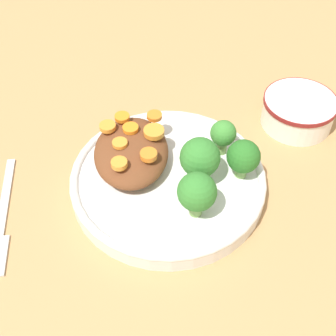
% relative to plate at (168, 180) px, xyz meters
% --- Properties ---
extents(ground_plane, '(4.00, 4.00, 0.00)m').
position_rel_plate_xyz_m(ground_plane, '(0.00, 0.00, -0.01)').
color(ground_plane, tan).
extents(plate, '(0.24, 0.24, 0.03)m').
position_rel_plate_xyz_m(plate, '(0.00, 0.00, 0.00)').
color(plate, silver).
rests_on(plate, ground_plane).
extents(dip_bowl, '(0.10, 0.10, 0.04)m').
position_rel_plate_xyz_m(dip_bowl, '(-0.11, 0.18, 0.01)').
color(dip_bowl, white).
rests_on(dip_bowl, ground_plane).
extents(stew_mound, '(0.12, 0.09, 0.03)m').
position_rel_plate_xyz_m(stew_mound, '(-0.03, -0.04, 0.02)').
color(stew_mound, brown).
rests_on(stew_mound, plate).
extents(broccoli_floret_0, '(0.04, 0.04, 0.06)m').
position_rel_plate_xyz_m(broccoli_floret_0, '(0.06, 0.03, 0.04)').
color(broccoli_floret_0, '#759E51').
rests_on(broccoli_floret_0, plate).
extents(broccoli_floret_1, '(0.04, 0.04, 0.05)m').
position_rel_plate_xyz_m(broccoli_floret_1, '(-0.00, 0.09, 0.04)').
color(broccoli_floret_1, '#759E51').
rests_on(broccoli_floret_1, plate).
extents(broccoli_floret_2, '(0.03, 0.03, 0.05)m').
position_rel_plate_xyz_m(broccoli_floret_2, '(-0.04, 0.07, 0.04)').
color(broccoli_floret_2, '#759E51').
rests_on(broccoli_floret_2, plate).
extents(broccoli_floret_3, '(0.05, 0.05, 0.06)m').
position_rel_plate_xyz_m(broccoli_floret_3, '(0.01, 0.04, 0.04)').
color(broccoli_floret_3, '#7FA85B').
rests_on(broccoli_floret_3, plate).
extents(carrot_slice_0, '(0.02, 0.02, 0.00)m').
position_rel_plate_xyz_m(carrot_slice_0, '(-0.02, -0.06, 0.04)').
color(carrot_slice_0, orange).
rests_on(carrot_slice_0, stew_mound).
extents(carrot_slice_1, '(0.03, 0.03, 0.01)m').
position_rel_plate_xyz_m(carrot_slice_1, '(-0.04, -0.02, 0.05)').
color(carrot_slice_1, orange).
rests_on(carrot_slice_1, stew_mound).
extents(carrot_slice_2, '(0.02, 0.02, 0.01)m').
position_rel_plate_xyz_m(carrot_slice_2, '(0.01, -0.06, 0.05)').
color(carrot_slice_2, orange).
rests_on(carrot_slice_2, stew_mound).
extents(carrot_slice_3, '(0.02, 0.02, 0.00)m').
position_rel_plate_xyz_m(carrot_slice_3, '(-0.07, -0.06, 0.04)').
color(carrot_slice_3, orange).
rests_on(carrot_slice_3, stew_mound).
extents(carrot_slice_4, '(0.02, 0.02, 0.01)m').
position_rel_plate_xyz_m(carrot_slice_4, '(-0.05, -0.04, 0.04)').
color(carrot_slice_4, orange).
rests_on(carrot_slice_4, stew_mound).
extents(carrot_slice_5, '(0.02, 0.02, 0.01)m').
position_rel_plate_xyz_m(carrot_slice_5, '(0.00, -0.02, 0.05)').
color(carrot_slice_5, orange).
rests_on(carrot_slice_5, stew_mound).
extents(carrot_slice_6, '(0.02, 0.02, 0.01)m').
position_rel_plate_xyz_m(carrot_slice_6, '(-0.05, -0.07, 0.04)').
color(carrot_slice_6, orange).
rests_on(carrot_slice_6, stew_mound).
extents(carrot_slice_7, '(0.02, 0.02, 0.01)m').
position_rel_plate_xyz_m(carrot_slice_7, '(-0.07, -0.01, 0.04)').
color(carrot_slice_7, orange).
rests_on(carrot_slice_7, stew_mound).
extents(fork, '(0.17, 0.03, 0.01)m').
position_rel_plate_xyz_m(fork, '(0.05, -0.20, -0.01)').
color(fork, silver).
rests_on(fork, ground_plane).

